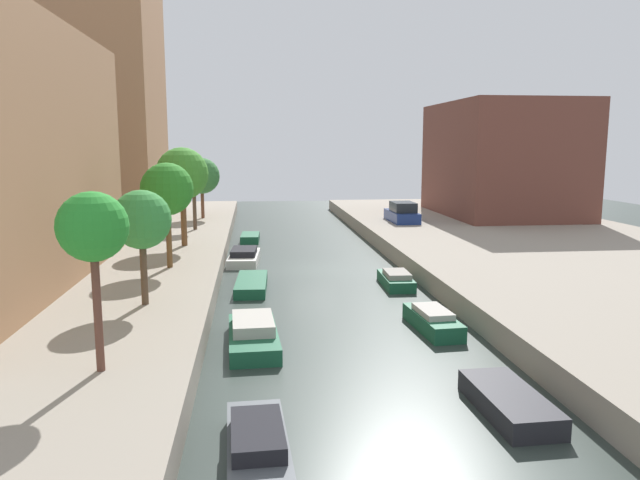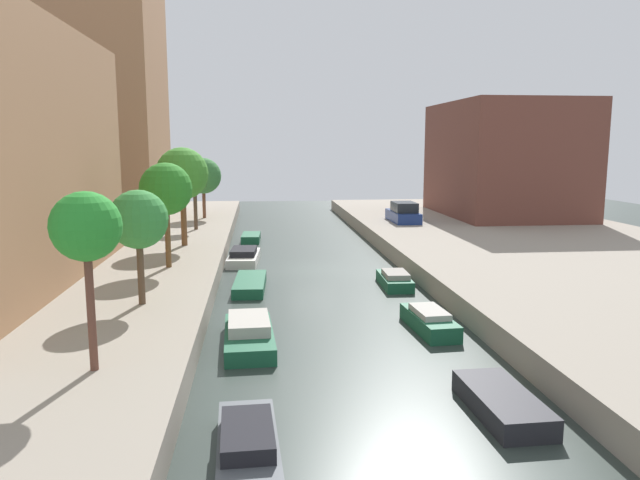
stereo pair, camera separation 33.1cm
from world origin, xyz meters
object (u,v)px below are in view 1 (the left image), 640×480
object	(u,v)px
apartment_tower_far	(94,97)
street_tree_2	(167,190)
moored_boat_left_1	(253,334)
moored_boat_right_0	(509,403)
street_tree_1	(142,220)
moored_boat_left_2	(252,284)
moored_boat_left_3	(244,257)
moored_boat_right_1	(433,320)
low_block_right	(502,159)
street_tree_0	(93,229)
street_tree_4	(194,183)
street_tree_3	(182,174)
street_tree_5	(202,176)
moored_boat_right_2	(396,280)
moored_boat_left_0	(258,445)
parked_car	(402,213)
moored_boat_left_4	(250,238)

from	to	relation	value
apartment_tower_far	street_tree_2	size ratio (longest dim) A/B	3.82
moored_boat_left_1	moored_boat_right_0	size ratio (longest dim) A/B	1.28
street_tree_1	moored_boat_left_2	world-z (taller)	street_tree_1
apartment_tower_far	moored_boat_left_1	world-z (taller)	apartment_tower_far
moored_boat_left_3	moored_boat_right_1	xyz separation A→B (m)	(7.32, -14.08, -0.00)
moored_boat_right_1	low_block_right	bearing A→B (deg)	62.77
apartment_tower_far	moored_boat_left_1	bearing A→B (deg)	-68.01
street_tree_0	moored_boat_right_1	world-z (taller)	street_tree_0
street_tree_4	moored_boat_left_3	world-z (taller)	street_tree_4
apartment_tower_far	street_tree_2	bearing A→B (deg)	-68.72
street_tree_3	moored_boat_right_0	xyz separation A→B (m)	(10.74, -22.03, -4.97)
moored_boat_right_1	street_tree_4	bearing A→B (deg)	116.61
street_tree_4	moored_boat_left_1	distance (m)	23.40
street_tree_5	moored_boat_right_2	distance (m)	24.50
street_tree_5	moored_boat_left_3	size ratio (longest dim) A/B	1.08
street_tree_2	street_tree_5	bearing A→B (deg)	90.00
moored_boat_left_3	apartment_tower_far	bearing A→B (deg)	126.84
street_tree_5	moored_boat_left_0	world-z (taller)	street_tree_5
street_tree_4	moored_boat_right_0	world-z (taller)	street_tree_4
street_tree_4	moored_boat_left_2	xyz separation A→B (m)	(3.99, -14.35, -4.08)
street_tree_3	moored_boat_left_2	size ratio (longest dim) A/B	1.33
street_tree_2	moored_boat_right_0	world-z (taller)	street_tree_2
moored_boat_left_1	street_tree_0	bearing A→B (deg)	-131.64
parked_car	moored_boat_left_1	xyz separation A→B (m)	(-11.73, -25.48, -1.25)
street_tree_0	street_tree_1	bearing A→B (deg)	90.00
moored_boat_left_4	street_tree_2	bearing A→B (deg)	-105.75
street_tree_1	parked_car	distance (m)	28.19
low_block_right	moored_boat_left_1	bearing A→B (deg)	-126.09
moored_boat_left_3	street_tree_3	bearing A→B (deg)	168.76
moored_boat_left_0	moored_boat_left_1	size ratio (longest dim) A/B	0.90
street_tree_1	street_tree_2	bearing A→B (deg)	90.00
street_tree_1	moored_boat_left_1	world-z (taller)	street_tree_1
moored_boat_right_2	moored_boat_left_3	bearing A→B (deg)	137.83
moored_boat_right_2	street_tree_0	bearing A→B (deg)	-131.18
moored_boat_right_0	moored_boat_left_3	bearing A→B (deg)	108.64
street_tree_1	moored_boat_right_1	xyz separation A→B (m)	(10.86, -1.25, -3.85)
street_tree_0	street_tree_3	size ratio (longest dim) A/B	0.82
street_tree_0	street_tree_2	size ratio (longest dim) A/B	0.94
street_tree_3	street_tree_2	bearing A→B (deg)	-90.00
moored_boat_left_3	moored_boat_right_2	size ratio (longest dim) A/B	1.32
street_tree_4	moored_boat_right_0	xyz separation A→B (m)	(10.74, -28.93, -4.04)
street_tree_2	moored_boat_right_0	size ratio (longest dim) A/B	1.47
street_tree_3	moored_boat_right_0	size ratio (longest dim) A/B	1.66
street_tree_4	moored_boat_left_4	distance (m)	5.63
moored_boat_left_1	moored_boat_left_4	world-z (taller)	moored_boat_left_1
street_tree_3	moored_boat_right_1	xyz separation A→B (m)	(10.86, -14.79, -4.90)
parked_car	apartment_tower_far	bearing A→B (deg)	166.63
street_tree_4	parked_car	bearing A→B (deg)	9.96
parked_car	moored_boat_right_1	size ratio (longest dim) A/B	1.25
apartment_tower_far	street_tree_0	xyz separation A→B (m)	(8.57, -35.83, -5.97)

